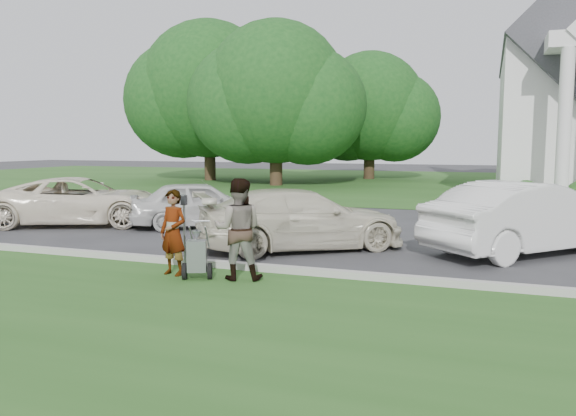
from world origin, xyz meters
The scene contains 15 objects.
ground centered at (0.00, 0.00, 0.00)m, with size 120.00×120.00×0.00m, color #333335.
grass_strip centered at (0.00, -3.00, 0.01)m, with size 80.00×7.00×0.01m, color #27521C.
church_lawn centered at (0.00, 27.00, 0.01)m, with size 80.00×30.00×0.01m, color #27521C.
curb centered at (0.00, 0.55, 0.07)m, with size 80.00×0.18×0.15m, color #9E9E93.
tree_left centered at (-8.01, 21.99, 5.11)m, with size 10.63×8.40×9.71m.
tree_far centered at (-14.01, 24.99, 5.69)m, with size 11.64×9.20×10.73m.
tree_back centered at (-4.01, 29.99, 4.73)m, with size 9.61×7.60×8.89m.
striping_cart centered at (-0.95, -0.44, 0.42)m, with size 0.81×1.14×0.99m.
person_left centered at (-1.53, -0.30, 0.81)m, with size 0.59×0.39×1.62m, color #999999.
person_right centered at (-0.23, -0.20, 0.93)m, with size 0.90×0.70×1.86m, color #999999.
parking_meter_near centered at (-1.56, 0.16, 0.95)m, with size 0.11×0.10×1.51m.
car_a centered at (-7.78, 4.60, 0.73)m, with size 2.44×5.28×1.47m, color #F3E8CE.
car_b centered at (-4.06, 5.38, 0.70)m, with size 1.66×4.12×1.40m, color silver.
car_c centered at (-0.10, 3.07, 0.72)m, with size 2.01×4.95×1.44m, color beige.
car_d centered at (4.89, 4.27, 0.82)m, with size 1.74×4.99×1.65m, color silver.
Camera 1 is at (4.05, -9.42, 2.50)m, focal length 35.00 mm.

